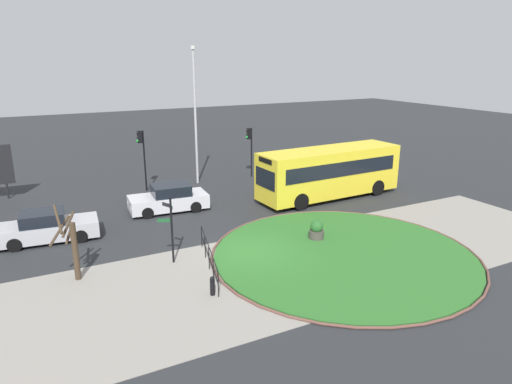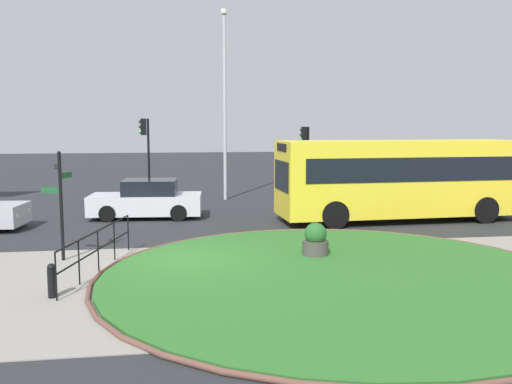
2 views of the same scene
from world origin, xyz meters
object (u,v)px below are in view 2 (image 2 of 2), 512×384
(signpost_directional, at_px, (60,199))
(traffic_light_far, at_px, (145,141))
(bus_yellow, at_px, (399,178))
(traffic_light_near, at_px, (305,146))
(bollard_foreground, at_px, (52,280))
(planter_near_signpost, at_px, (315,242))
(car_far_lane, at_px, (147,200))
(lamppost_tall, at_px, (225,100))

(signpost_directional, relative_size, traffic_light_far, 0.75)
(bus_yellow, bearing_deg, traffic_light_near, -76.07)
(traffic_light_far, bearing_deg, bus_yellow, 145.24)
(signpost_directional, bearing_deg, bus_yellow, 22.16)
(bollard_foreground, distance_m, planter_near_signpost, 7.01)
(car_far_lane, height_order, planter_near_signpost, car_far_lane)
(bollard_foreground, bearing_deg, planter_near_signpost, 22.55)
(bollard_foreground, distance_m, traffic_light_near, 17.77)
(traffic_light_far, xyz_separation_m, lamppost_tall, (3.82, 0.29, 1.97))
(bollard_foreground, distance_m, traffic_light_far, 15.22)
(traffic_light_far, bearing_deg, car_far_lane, 92.47)
(signpost_directional, relative_size, bollard_foreground, 3.91)
(bollard_foreground, relative_size, lamppost_tall, 0.08)
(car_far_lane, relative_size, lamppost_tall, 0.49)
(signpost_directional, relative_size, car_far_lane, 0.67)
(bollard_foreground, height_order, bus_yellow, bus_yellow)
(bollard_foreground, relative_size, traffic_light_near, 0.21)
(signpost_directional, distance_m, car_far_lane, 7.14)
(bollard_foreground, relative_size, bus_yellow, 0.08)
(signpost_directional, xyz_separation_m, traffic_light_near, (9.58, 11.62, 0.94))
(car_far_lane, bearing_deg, traffic_light_far, -82.67)
(signpost_directional, distance_m, lamppost_tall, 13.42)
(bus_yellow, xyz_separation_m, traffic_light_far, (-9.86, 6.77, 1.25))
(bus_yellow, relative_size, car_far_lane, 2.09)
(traffic_light_near, height_order, traffic_light_far, traffic_light_far)
(bus_yellow, distance_m, planter_near_signpost, 7.33)
(bus_yellow, xyz_separation_m, lamppost_tall, (-6.04, 7.05, 3.22))
(bollard_foreground, xyz_separation_m, traffic_light_near, (9.15, 15.07, 2.24))
(signpost_directional, bearing_deg, traffic_light_near, 50.51)
(car_far_lane, height_order, traffic_light_far, traffic_light_far)
(car_far_lane, bearing_deg, lamppost_tall, -121.15)
(planter_near_signpost, bearing_deg, signpost_directional, 173.66)
(bollard_foreground, relative_size, car_far_lane, 0.17)
(signpost_directional, height_order, car_far_lane, signpost_directional)
(traffic_light_far, bearing_deg, traffic_light_near, -179.35)
(traffic_light_near, distance_m, planter_near_signpost, 12.86)
(traffic_light_near, height_order, lamppost_tall, lamppost_tall)
(signpost_directional, height_order, planter_near_signpost, signpost_directional)
(signpost_directional, xyz_separation_m, bus_yellow, (11.61, 4.73, -0.03))
(car_far_lane, bearing_deg, bus_yellow, 172.51)
(traffic_light_near, xyz_separation_m, lamppost_tall, (-4.00, 0.16, 2.25))
(bus_yellow, relative_size, traffic_light_near, 2.62)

